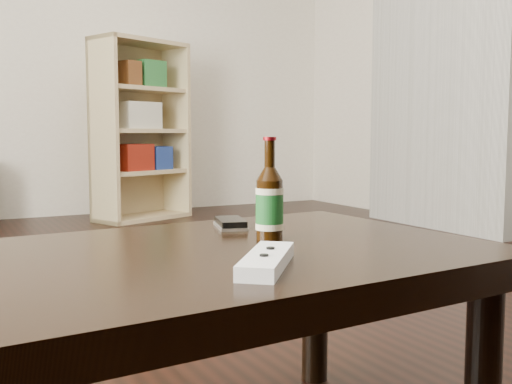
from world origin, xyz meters
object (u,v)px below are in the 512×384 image
remote (267,260)px  phone (230,224)px  coffee_table (180,285)px  bookshelf (138,127)px  beer_bottle (270,204)px

remote → phone: bearing=111.4°
coffee_table → phone: size_ratio=9.22×
bookshelf → beer_bottle: 3.37m
beer_bottle → remote: size_ratio=1.03×
remote → beer_bottle: bearing=98.8°
coffee_table → remote: (0.08, -0.17, 0.07)m
phone → remote: (-0.13, -0.38, 0.00)m
coffee_table → phone: 0.30m
remote → bookshelf: bearing=115.2°
coffee_table → phone: (0.20, 0.21, 0.06)m
beer_bottle → remote: (-0.13, -0.22, -0.06)m
bookshelf → beer_bottle: bearing=-124.9°
beer_bottle → bookshelf: bearing=76.8°
beer_bottle → phone: bearing=91.0°
bookshelf → phone: bearing=-125.6°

